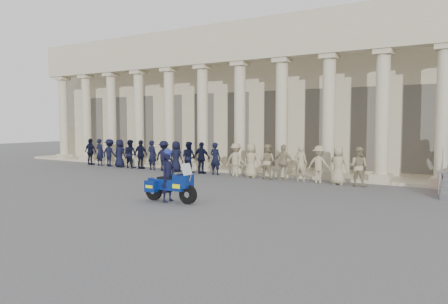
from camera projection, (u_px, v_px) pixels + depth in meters
ground at (166, 194)px, 17.56m from camera, size 90.00×90.00×0.00m
building at (307, 98)px, 29.60m from camera, size 40.00×12.50×9.00m
officer_rank at (200, 158)px, 24.54m from camera, size 18.95×0.68×1.79m
motorcycle at (171, 185)px, 15.87m from camera, size 2.26×0.93×1.45m
rider at (168, 176)px, 15.91m from camera, size 0.47×0.69×1.95m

